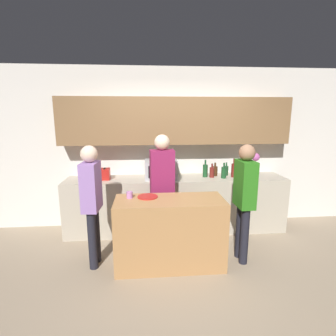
{
  "coord_description": "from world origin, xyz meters",
  "views": [
    {
      "loc": [
        -0.5,
        -2.77,
        1.94
      ],
      "look_at": [
        -0.21,
        0.59,
        1.24
      ],
      "focal_mm": 28.0,
      "sensor_mm": 36.0,
      "label": 1
    }
  ],
  "objects_px": {
    "bottle_0": "(205,170)",
    "plate_on_island": "(148,197)",
    "microwave": "(161,169)",
    "toaster": "(102,174)",
    "bottle_3": "(224,172)",
    "person_center": "(244,194)",
    "cup_0": "(130,195)",
    "person_right": "(92,197)",
    "bottle_4": "(226,170)",
    "bottle_2": "(215,171)",
    "person_left": "(162,181)",
    "bottle_1": "(212,172)",
    "potted_plant": "(255,165)",
    "bottle_5": "(234,170)"
  },
  "relations": [
    {
      "from": "bottle_5",
      "to": "bottle_2",
      "type": "bearing_deg",
      "value": 156.8
    },
    {
      "from": "person_left",
      "to": "bottle_0",
      "type": "bearing_deg",
      "value": -151.19
    },
    {
      "from": "toaster",
      "to": "bottle_0",
      "type": "distance_m",
      "value": 1.69
    },
    {
      "from": "bottle_4",
      "to": "cup_0",
      "type": "height_order",
      "value": "bottle_4"
    },
    {
      "from": "bottle_1",
      "to": "plate_on_island",
      "type": "xyz_separation_m",
      "value": [
        -1.07,
        -0.92,
        -0.1
      ]
    },
    {
      "from": "potted_plant",
      "to": "bottle_5",
      "type": "height_order",
      "value": "potted_plant"
    },
    {
      "from": "bottle_0",
      "to": "bottle_5",
      "type": "xyz_separation_m",
      "value": [
        0.47,
        -0.05,
        0.01
      ]
    },
    {
      "from": "bottle_3",
      "to": "cup_0",
      "type": "xyz_separation_m",
      "value": [
        -1.48,
        -0.86,
        -0.07
      ]
    },
    {
      "from": "toaster",
      "to": "bottle_3",
      "type": "bearing_deg",
      "value": -2.1
    },
    {
      "from": "bottle_2",
      "to": "person_center",
      "type": "distance_m",
      "value": 1.13
    },
    {
      "from": "bottle_3",
      "to": "person_left",
      "type": "xyz_separation_m",
      "value": [
        -1.04,
        -0.41,
        -0.02
      ]
    },
    {
      "from": "bottle_0",
      "to": "bottle_2",
      "type": "relative_size",
      "value": 1.28
    },
    {
      "from": "toaster",
      "to": "person_right",
      "type": "xyz_separation_m",
      "value": [
        0.03,
        -0.96,
        -0.07
      ]
    },
    {
      "from": "person_left",
      "to": "bottle_1",
      "type": "bearing_deg",
      "value": -156.46
    },
    {
      "from": "microwave",
      "to": "bottle_0",
      "type": "relative_size",
      "value": 1.82
    },
    {
      "from": "bottle_4",
      "to": "person_center",
      "type": "height_order",
      "value": "person_center"
    },
    {
      "from": "person_left",
      "to": "bottle_4",
      "type": "bearing_deg",
      "value": -157.83
    },
    {
      "from": "toaster",
      "to": "bottle_2",
      "type": "height_order",
      "value": "bottle_2"
    },
    {
      "from": "toaster",
      "to": "bottle_2",
      "type": "xyz_separation_m",
      "value": [
        1.88,
        0.11,
        -0.0
      ]
    },
    {
      "from": "bottle_1",
      "to": "person_right",
      "type": "xyz_separation_m",
      "value": [
        -1.77,
        -0.96,
        -0.07
      ]
    },
    {
      "from": "bottle_3",
      "to": "person_left",
      "type": "bearing_deg",
      "value": -158.24
    },
    {
      "from": "microwave",
      "to": "bottle_5",
      "type": "height_order",
      "value": "bottle_5"
    },
    {
      "from": "cup_0",
      "to": "person_right",
      "type": "xyz_separation_m",
      "value": [
        -0.47,
        -0.03,
        -0.01
      ]
    },
    {
      "from": "potted_plant",
      "to": "person_center",
      "type": "height_order",
      "value": "person_center"
    },
    {
      "from": "bottle_3",
      "to": "person_center",
      "type": "distance_m",
      "value": 0.94
    },
    {
      "from": "bottle_0",
      "to": "bottle_4",
      "type": "xyz_separation_m",
      "value": [
        0.39,
        0.09,
        -0.02
      ]
    },
    {
      "from": "microwave",
      "to": "potted_plant",
      "type": "height_order",
      "value": "potted_plant"
    },
    {
      "from": "microwave",
      "to": "bottle_4",
      "type": "xyz_separation_m",
      "value": [
        1.13,
        0.13,
        -0.06
      ]
    },
    {
      "from": "bottle_1",
      "to": "person_left",
      "type": "height_order",
      "value": "person_left"
    },
    {
      "from": "potted_plant",
      "to": "bottle_3",
      "type": "bearing_deg",
      "value": -172.55
    },
    {
      "from": "bottle_4",
      "to": "cup_0",
      "type": "xyz_separation_m",
      "value": [
        -1.58,
        -1.06,
        -0.06
      ]
    },
    {
      "from": "microwave",
      "to": "bottle_4",
      "type": "relative_size",
      "value": 2.33
    },
    {
      "from": "toaster",
      "to": "bottle_3",
      "type": "xyz_separation_m",
      "value": [
        1.98,
        -0.07,
        0.01
      ]
    },
    {
      "from": "bottle_0",
      "to": "person_center",
      "type": "relative_size",
      "value": 0.18
    },
    {
      "from": "bottle_1",
      "to": "bottle_3",
      "type": "relative_size",
      "value": 0.91
    },
    {
      "from": "bottle_0",
      "to": "person_left",
      "type": "xyz_separation_m",
      "value": [
        -0.75,
        -0.52,
        -0.03
      ]
    },
    {
      "from": "toaster",
      "to": "potted_plant",
      "type": "height_order",
      "value": "potted_plant"
    },
    {
      "from": "plate_on_island",
      "to": "person_left",
      "type": "relative_size",
      "value": 0.16
    },
    {
      "from": "bottle_0",
      "to": "bottle_3",
      "type": "xyz_separation_m",
      "value": [
        0.28,
        -0.11,
        -0.01
      ]
    },
    {
      "from": "bottle_0",
      "to": "plate_on_island",
      "type": "xyz_separation_m",
      "value": [
        -0.97,
        -0.96,
        -0.12
      ]
    },
    {
      "from": "bottle_0",
      "to": "bottle_4",
      "type": "height_order",
      "value": "bottle_0"
    },
    {
      "from": "bottle_0",
      "to": "person_center",
      "type": "height_order",
      "value": "person_center"
    },
    {
      "from": "microwave",
      "to": "bottle_4",
      "type": "distance_m",
      "value": 1.14
    },
    {
      "from": "person_right",
      "to": "bottle_4",
      "type": "bearing_deg",
      "value": 122.2
    },
    {
      "from": "person_right",
      "to": "cup_0",
      "type": "bearing_deg",
      "value": 97.47
    },
    {
      "from": "bottle_2",
      "to": "plate_on_island",
      "type": "relative_size",
      "value": 0.86
    },
    {
      "from": "cup_0",
      "to": "person_center",
      "type": "xyz_separation_m",
      "value": [
        1.47,
        -0.08,
        -0.01
      ]
    },
    {
      "from": "microwave",
      "to": "bottle_0",
      "type": "distance_m",
      "value": 0.74
    },
    {
      "from": "bottle_4",
      "to": "bottle_2",
      "type": "bearing_deg",
      "value": -175.26
    },
    {
      "from": "bottle_2",
      "to": "cup_0",
      "type": "distance_m",
      "value": 1.73
    }
  ]
}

